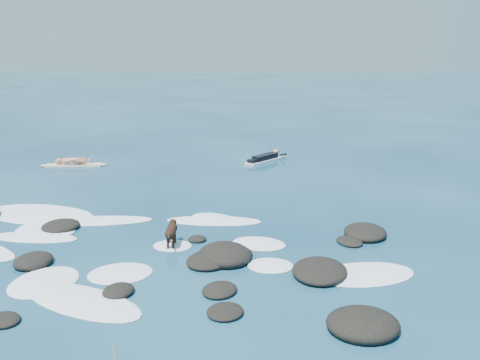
# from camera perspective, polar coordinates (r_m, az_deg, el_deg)

# --- Properties ---
(ground) EXTENTS (160.00, 160.00, 0.00)m
(ground) POSITION_cam_1_polar(r_m,az_deg,el_deg) (15.37, -8.56, -6.86)
(ground) COLOR #0A2642
(ground) RESTS_ON ground
(reef_rocks) EXTENTS (13.92, 7.84, 0.63)m
(reef_rocks) POSITION_cam_1_polar(r_m,az_deg,el_deg) (14.40, -9.74, -7.97)
(reef_rocks) COLOR black
(reef_rocks) RESTS_ON ground
(breaking_foam) EXTENTS (14.02, 8.16, 0.12)m
(breaking_foam) POSITION_cam_1_polar(r_m,az_deg,el_deg) (15.66, -16.37, -6.85)
(breaking_foam) COLOR white
(breaking_foam) RESTS_ON ground
(standing_surfer_rig) EXTENTS (2.98, 0.98, 1.70)m
(standing_surfer_rig) POSITION_cam_1_polar(r_m,az_deg,el_deg) (25.43, -17.42, 2.90)
(standing_surfer_rig) COLOR beige
(standing_surfer_rig) RESTS_ON ground
(paddling_surfer_rig) EXTENTS (1.91, 2.38, 0.46)m
(paddling_surfer_rig) POSITION_cam_1_polar(r_m,az_deg,el_deg) (25.38, 2.75, 2.36)
(paddling_surfer_rig) COLOR white
(paddling_surfer_rig) RESTS_ON ground
(dog) EXTENTS (0.37, 1.14, 0.72)m
(dog) POSITION_cam_1_polar(r_m,az_deg,el_deg) (15.02, -7.33, -5.38)
(dog) COLOR black
(dog) RESTS_ON ground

